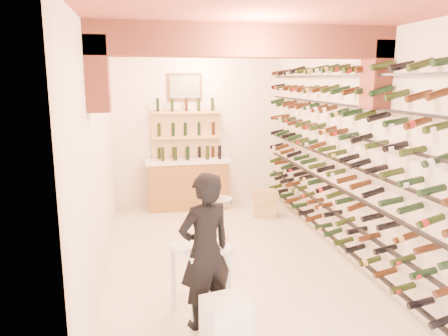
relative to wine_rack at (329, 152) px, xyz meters
name	(u,v)px	position (x,y,z in m)	size (l,w,h in m)	color
ground	(228,257)	(-1.53, 0.00, -1.55)	(6.00, 6.00, 0.00)	#ECE5CC
room_shell	(232,106)	(-1.53, -0.26, 0.70)	(3.52, 6.02, 3.21)	white
wine_rack	(329,152)	(0.00, 0.00, 0.00)	(0.32, 5.70, 2.56)	black
back_counter	(188,183)	(-1.83, 2.65, -1.02)	(1.70, 0.62, 1.29)	olive
back_shelving	(186,150)	(-1.83, 2.89, -0.38)	(1.40, 0.31, 2.73)	tan
tasting_table	(200,257)	(-2.13, -1.43, -0.89)	(0.73, 0.73, 0.97)	white
white_stool	(226,324)	(-1.98, -2.16, -1.29)	(0.41, 0.41, 0.51)	white
person	(205,251)	(-2.11, -1.70, -0.71)	(0.61, 0.40, 1.68)	black
chrome_barstool	(219,221)	(-1.62, 0.24, -1.06)	(0.44, 0.44, 0.85)	silver
crate_lower	(265,210)	(-0.44, 1.80, -1.42)	(0.43, 0.30, 0.26)	tan
crate_upper	(265,197)	(-0.44, 1.80, -1.16)	(0.44, 0.30, 0.26)	tan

